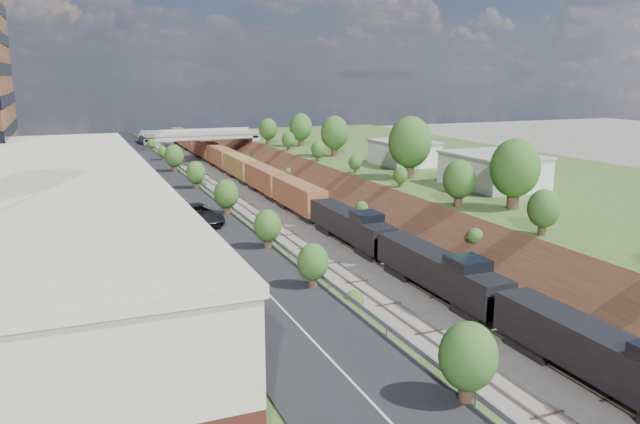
% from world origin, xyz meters
% --- Properties ---
extents(platform_left, '(44.00, 180.00, 5.00)m').
position_xyz_m(platform_left, '(-33.00, 60.00, 2.50)').
color(platform_left, '#335523').
rests_on(platform_left, ground).
extents(platform_right, '(44.00, 180.00, 5.00)m').
position_xyz_m(platform_right, '(33.00, 60.00, 2.50)').
color(platform_right, '#335523').
rests_on(platform_right, ground).
extents(embankment_left, '(10.00, 180.00, 10.00)m').
position_xyz_m(embankment_left, '(-11.00, 60.00, 0.00)').
color(embankment_left, brown).
rests_on(embankment_left, ground).
extents(embankment_right, '(10.00, 180.00, 10.00)m').
position_xyz_m(embankment_right, '(11.00, 60.00, 0.00)').
color(embankment_right, brown).
rests_on(embankment_right, ground).
extents(rail_left_track, '(1.58, 180.00, 0.18)m').
position_xyz_m(rail_left_track, '(-2.60, 60.00, 0.09)').
color(rail_left_track, gray).
rests_on(rail_left_track, ground).
extents(rail_right_track, '(1.58, 180.00, 0.18)m').
position_xyz_m(rail_right_track, '(2.60, 60.00, 0.09)').
color(rail_right_track, gray).
rests_on(rail_right_track, ground).
extents(road, '(8.00, 180.00, 0.10)m').
position_xyz_m(road, '(-15.50, 60.00, 5.05)').
color(road, black).
rests_on(road, platform_left).
extents(guardrail, '(0.10, 171.00, 0.70)m').
position_xyz_m(guardrail, '(-11.40, 59.80, 5.55)').
color(guardrail, '#99999E').
rests_on(guardrail, platform_left).
extents(commercial_building, '(14.30, 62.30, 7.00)m').
position_xyz_m(commercial_building, '(-28.00, 38.00, 8.51)').
color(commercial_building, brown).
rests_on(commercial_building, platform_left).
extents(overpass, '(24.50, 8.30, 7.40)m').
position_xyz_m(overpass, '(0.00, 122.00, 4.92)').
color(overpass, gray).
rests_on(overpass, ground).
extents(white_building_near, '(9.00, 12.00, 4.00)m').
position_xyz_m(white_building_near, '(23.50, 52.00, 7.00)').
color(white_building_near, silver).
rests_on(white_building_near, platform_right).
extents(white_building_far, '(8.00, 10.00, 3.60)m').
position_xyz_m(white_building_far, '(23.00, 74.00, 6.80)').
color(white_building_far, silver).
rests_on(white_building_far, platform_right).
extents(tree_right_large, '(5.25, 5.25, 7.61)m').
position_xyz_m(tree_right_large, '(17.00, 40.00, 9.38)').
color(tree_right_large, '#473323').
rests_on(tree_right_large, platform_right).
extents(tree_left_crest, '(2.45, 2.45, 3.55)m').
position_xyz_m(tree_left_crest, '(-11.80, 20.00, 7.04)').
color(tree_left_crest, '#473323').
rests_on(tree_left_crest, platform_left).
extents(freight_train, '(2.92, 164.60, 4.55)m').
position_xyz_m(freight_train, '(2.60, 90.08, 2.54)').
color(freight_train, black).
rests_on(freight_train, ground).
extents(suv, '(4.77, 7.49, 1.92)m').
position_xyz_m(suv, '(-15.88, 45.35, 6.06)').
color(suv, black).
rests_on(suv, road).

